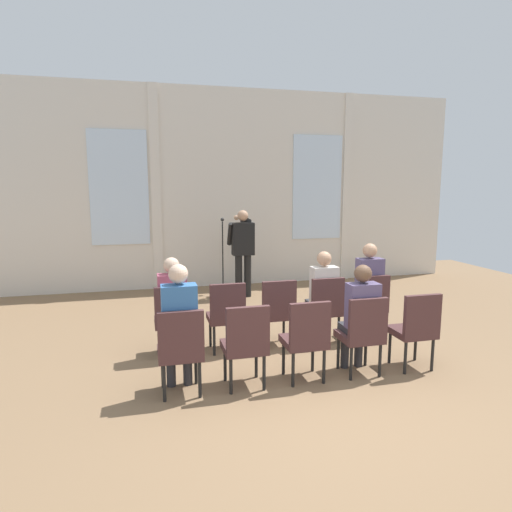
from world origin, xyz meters
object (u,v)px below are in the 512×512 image
Objects in this scene: chair_r0_c1 at (226,312)px; speaker at (243,247)px; audience_r0_c0 at (172,301)px; audience_r0_c3 at (322,291)px; chair_r1_c4 at (416,326)px; chair_r0_c3 at (324,306)px; chair_r1_c0 at (181,347)px; chair_r0_c4 at (370,302)px; chair_r0_c2 at (277,309)px; chair_r1_c1 at (246,341)px; audience_r0_c4 at (367,286)px; audience_r1_c3 at (360,313)px; chair_r0_c0 at (173,316)px; audience_r1_c0 at (179,323)px; mic_stand at (223,280)px; chair_r1_c2 at (306,336)px; chair_r1_c3 at (363,331)px.

speaker is at bearing 73.30° from chair_r0_c1.
audience_r0_c3 is (2.06, -0.00, 0.00)m from audience_r0_c0.
audience_r0_c3 is at bearing 119.76° from chair_r1_c4.
speaker reaches higher than chair_r0_c3.
chair_r1_c0 is at bearing -121.56° from chair_r0_c1.
chair_r0_c4 is (0.69, 0.00, 0.00)m from chair_r0_c3.
speaker is at bearing 100.28° from chair_r0_c3.
chair_r0_c1 and chair_r0_c2 have the same top height.
audience_r0_c4 is at bearing 30.15° from chair_r1_c1.
chair_r1_c1 is 0.73× the size of audience_r1_c3.
chair_r0_c0 and chair_r0_c2 have the same top height.
chair_r0_c3 is (2.06, -0.08, -0.18)m from audience_r0_c0.
chair_r1_c4 is at bearing 0.00° from chair_r1_c1.
audience_r0_c3 is (0.52, -2.77, -0.27)m from speaker.
audience_r1_c0 is (-0.69, -1.04, 0.23)m from chair_r0_c1.
chair_r0_c2 is at bearing 140.86° from chair_r1_c4.
chair_r1_c4 is at bearing -68.91° from mic_stand.
audience_r0_c3 is 1.37× the size of chair_r1_c0.
chair_r0_c3 is (0.69, 0.00, 0.00)m from chair_r0_c2.
audience_r1_c0 is 1.39m from chair_r1_c2.
chair_r0_c0 and chair_r1_c1 have the same top height.
audience_r0_c3 reaches higher than chair_r1_c2.
audience_r0_c4 is at bearing 58.34° from audience_r1_c3.
chair_r1_c0 is (-1.54, -3.97, -0.46)m from speaker.
chair_r1_c3 is (0.89, -4.09, 0.20)m from mic_stand.
chair_r0_c1 is 0.69× the size of audience_r0_c4.
audience_r0_c0 reaches higher than chair_r0_c4.
audience_r1_c0 reaches higher than chair_r1_c3.
audience_r1_c0 is 2.76m from chair_r1_c4.
chair_r0_c3 is 1.00× the size of chair_r0_c4.
mic_stand reaches higher than chair_r1_c0.
mic_stand is at bearing 102.29° from chair_r1_c3.
audience_r1_c0 reaches higher than chair_r0_c2.
audience_r0_c3 is at bearing 90.00° from chair_r0_c3.
chair_r0_c1 is (-0.86, -2.85, -0.46)m from speaker.
audience_r1_c3 reaches higher than chair_r0_c1.
audience_r0_c4 reaches higher than chair_r0_c3.
chair_r1_c3 is at bearing -82.57° from speaker.
chair_r0_c3 and chair_r1_c4 have the same top height.
audience_r0_c3 is 1.37× the size of chair_r1_c4.
audience_r0_c3 is (2.06, 0.08, 0.18)m from chair_r0_c0.
mic_stand is at bearing 92.87° from chair_r1_c2.
chair_r0_c3 is at bearing 0.00° from chair_r0_c1.
audience_r0_c4 is at bearing -0.10° from audience_r0_c0.
speaker is 1.81× the size of chair_r0_c4.
chair_r0_c4 is at bearing 0.00° from chair_r0_c1.
chair_r0_c1 is at bearing 180.00° from chair_r0_c3.
mic_stand is 1.21× the size of audience_r0_c0.
speaker is 1.81× the size of chair_r0_c1.
audience_r0_c0 is 1.36× the size of chair_r1_c4.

